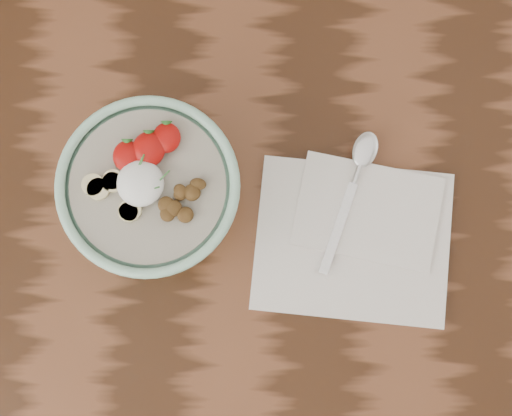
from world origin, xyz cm
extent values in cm
cube|color=#331A0C|center=(0.00, 0.00, 73.00)|extent=(160.00, 90.00, 4.00)
cylinder|color=#9ACFB2|center=(-20.16, -3.56, 75.66)|extent=(9.30, 9.30, 1.33)
torus|color=#9ACFB2|center=(-20.16, -3.56, 86.52)|extent=(21.15, 21.15, 1.22)
cylinder|color=#A39B87|center=(-20.16, -3.56, 85.85)|extent=(17.94, 17.94, 1.11)
ellipsoid|color=white|center=(-20.80, -3.46, 87.44)|extent=(5.38, 5.38, 2.96)
ellipsoid|color=#A20A07|center=(-22.42, -0.30, 87.30)|extent=(3.26, 3.59, 1.79)
cone|color=#286623|center=(-22.42, 1.16, 87.60)|extent=(1.40, 1.03, 1.52)
ellipsoid|color=#A20A07|center=(-19.97, 0.46, 87.44)|extent=(3.75, 4.13, 2.06)
cone|color=#286623|center=(-19.97, 2.15, 87.74)|extent=(1.40, 1.03, 1.52)
ellipsoid|color=#A20A07|center=(-18.02, 1.83, 87.30)|extent=(3.24, 3.56, 1.78)
cone|color=#286623|center=(-18.02, 3.29, 87.60)|extent=(1.40, 1.03, 1.52)
cylinder|color=beige|center=(-24.00, -2.97, 86.81)|extent=(2.34, 2.34, 0.70)
cylinder|color=beige|center=(-22.15, -6.65, 86.81)|extent=(2.23, 2.23, 0.70)
cylinder|color=beige|center=(-21.96, -6.42, 86.81)|extent=(2.56, 2.56, 0.70)
cylinder|color=beige|center=(-25.64, -4.04, 86.81)|extent=(2.53, 2.53, 0.70)
cylinder|color=beige|center=(-24.08, -3.25, 86.81)|extent=(2.29, 2.29, 0.70)
cylinder|color=beige|center=(-26.27, -3.56, 86.81)|extent=(2.55, 2.55, 0.70)
ellipsoid|color=brown|center=(-16.37, -4.56, 86.94)|extent=(2.04, 2.08, 0.91)
ellipsoid|color=brown|center=(-17.72, -6.83, 87.06)|extent=(1.77, 1.90, 1.05)
ellipsoid|color=brown|center=(-14.36, -3.43, 87.06)|extent=(2.05, 1.61, 1.29)
ellipsoid|color=brown|center=(-17.61, -6.58, 86.98)|extent=(1.91, 1.90, 0.88)
ellipsoid|color=brown|center=(-17.91, -5.81, 87.08)|extent=(2.56, 2.59, 0.98)
ellipsoid|color=brown|center=(-15.72, -6.94, 87.06)|extent=(2.64, 2.64, 1.14)
ellipsoid|color=brown|center=(-16.28, -4.29, 87.07)|extent=(2.36, 2.40, 1.27)
ellipsoid|color=brown|center=(-17.08, -6.23, 87.06)|extent=(2.77, 2.77, 1.29)
ellipsoid|color=brown|center=(-15.03, -4.41, 87.09)|extent=(2.19, 2.20, 1.31)
cylinder|color=#387A33|center=(-19.87, -3.70, 88.41)|extent=(1.34, 0.77, 0.23)
cylinder|color=#387A33|center=(-21.91, -3.54, 88.41)|extent=(0.41, 1.14, 0.22)
cylinder|color=#387A33|center=(-21.67, -3.11, 88.41)|extent=(0.65, 1.34, 0.23)
cylinder|color=#387A33|center=(-20.25, -3.50, 88.41)|extent=(0.92, 1.62, 0.24)
cylinder|color=#387A33|center=(-20.60, -1.20, 88.41)|extent=(0.73, 1.81, 0.24)
cylinder|color=#387A33|center=(-21.61, -4.32, 88.41)|extent=(1.68, 1.08, 0.24)
cylinder|color=#387A33|center=(-20.81, -1.44, 88.41)|extent=(0.79, 1.60, 0.24)
cylinder|color=#387A33|center=(-19.34, -4.26, 88.41)|extent=(1.73, 0.67, 0.24)
cylinder|color=#387A33|center=(-21.67, -4.10, 88.41)|extent=(0.18, 1.94, 0.25)
cylinder|color=#387A33|center=(-17.97, -2.70, 88.41)|extent=(1.22, 1.25, 0.23)
cube|color=silver|center=(4.55, -8.78, 75.47)|extent=(26.40, 22.15, 0.95)
cube|color=silver|center=(6.44, -4.99, 76.23)|extent=(20.07, 15.64, 0.57)
cube|color=silver|center=(2.60, -7.23, 76.70)|extent=(5.11, 11.90, 0.37)
cylinder|color=silver|center=(5.12, 0.03, 76.89)|extent=(1.75, 3.25, 0.74)
ellipsoid|color=silver|center=(6.13, 2.92, 77.02)|extent=(4.66, 5.66, 1.01)
camera|label=1|loc=(-7.74, -16.92, 166.20)|focal=50.00mm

